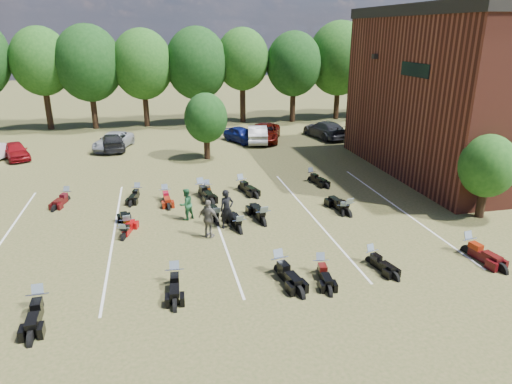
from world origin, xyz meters
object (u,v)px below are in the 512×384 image
object	(u,v)px
person_green	(186,204)
motorcycle_14	(67,201)
car_0	(16,151)
person_black	(227,209)
person_grey	(209,219)
motorcycle_7	(124,239)
motorcycle_3	(279,273)
car_4	(241,135)

from	to	relation	value
person_green	motorcycle_14	distance (m)	7.76
car_0	person_black	size ratio (longest dim) A/B	1.93
person_grey	motorcycle_7	xyz separation A→B (m)	(-3.93, 0.67, -0.93)
person_black	person_green	size ratio (longest dim) A/B	1.18
motorcycle_3	person_green	bearing A→B (deg)	106.45
person_grey	person_black	bearing A→B (deg)	-97.76
person_black	person_green	xyz separation A→B (m)	(-1.87, 1.47, -0.15)
car_0	person_black	xyz separation A→B (m)	(13.50, -16.00, 0.33)
motorcycle_3	person_black	bearing A→B (deg)	94.96
person_green	motorcycle_7	distance (m)	3.60
car_0	person_grey	size ratio (longest dim) A/B	2.02
motorcycle_14	person_grey	bearing A→B (deg)	-25.35
person_green	motorcycle_7	world-z (taller)	person_green
car_4	motorcycle_3	distance (m)	22.78
car_4	person_black	distance (m)	18.17
car_0	person_grey	xyz separation A→B (m)	(12.51, -16.92, 0.29)
person_black	person_grey	bearing A→B (deg)	-152.43
person_green	motorcycle_3	bearing A→B (deg)	83.21
motorcycle_7	car_0	bearing A→B (deg)	-46.79
car_4	person_grey	size ratio (longest dim) A/B	2.10
car_0	person_green	world-z (taller)	person_green
person_green	motorcycle_14	xyz separation A→B (m)	(-6.47, 4.21, -0.83)
person_black	motorcycle_14	size ratio (longest dim) A/B	0.93
person_black	motorcycle_7	xyz separation A→B (m)	(-4.92, -0.25, -0.97)
person_black	motorcycle_7	size ratio (longest dim) A/B	0.97
motorcycle_7	motorcycle_14	distance (m)	6.84
car_0	person_black	bearing A→B (deg)	-73.46
car_0	person_grey	distance (m)	21.04
person_green	car_4	bearing A→B (deg)	-143.56
person_grey	person_green	bearing A→B (deg)	-30.39
person_black	motorcycle_3	world-z (taller)	person_black
person_green	person_black	bearing A→B (deg)	108.38
person_green	motorcycle_14	size ratio (longest dim) A/B	0.79
car_0	person_green	xyz separation A→B (m)	(11.64, -14.53, 0.19)
motorcycle_7	motorcycle_14	size ratio (longest dim) A/B	0.96
person_green	motorcycle_7	size ratio (longest dim) A/B	0.83
car_0	car_4	bearing A→B (deg)	-18.11
person_black	motorcycle_14	bearing A→B (deg)	130.56
car_4	motorcycle_14	xyz separation A→B (m)	(-12.44, -12.02, -0.67)
person_black	person_green	bearing A→B (deg)	126.58
person_green	motorcycle_3	size ratio (longest dim) A/B	0.67
person_grey	motorcycle_14	size ratio (longest dim) A/B	0.89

